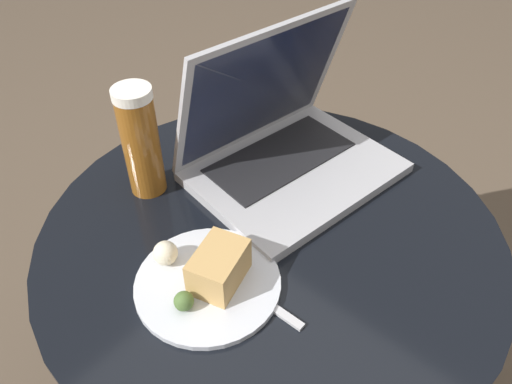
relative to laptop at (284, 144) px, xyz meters
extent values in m
cylinder|color=#515156|center=(-0.14, -0.08, -0.32)|extent=(0.07, 0.07, 0.50)
cylinder|color=black|center=(-0.14, -0.08, -0.06)|extent=(0.74, 0.74, 0.02)
cube|color=#B7332D|center=(-0.26, -0.09, -0.05)|extent=(0.18, 0.16, 0.00)
cube|color=#B2B2B7|center=(-0.01, -0.03, -0.04)|extent=(0.38, 0.31, 0.02)
cube|color=black|center=(0.00, 0.01, -0.03)|extent=(0.28, 0.17, 0.00)
cube|color=#B2B2B7|center=(0.01, 0.06, 0.09)|extent=(0.35, 0.14, 0.25)
cube|color=#19234C|center=(0.01, 0.05, 0.09)|extent=(0.32, 0.12, 0.22)
cylinder|color=brown|center=(-0.20, 0.14, 0.04)|extent=(0.06, 0.06, 0.18)
cylinder|color=white|center=(-0.20, 0.14, 0.13)|extent=(0.06, 0.06, 0.02)
cylinder|color=silver|center=(-0.28, -0.08, -0.05)|extent=(0.21, 0.21, 0.01)
cube|color=tan|center=(-0.27, -0.09, -0.02)|extent=(0.10, 0.08, 0.06)
sphere|color=beige|center=(-0.29, -0.01, -0.03)|extent=(0.04, 0.04, 0.04)
sphere|color=#4C6B33|center=(-0.33, -0.09, -0.03)|extent=(0.03, 0.03, 0.03)
cube|color=silver|center=(-0.25, -0.16, -0.05)|extent=(0.01, 0.14, 0.00)
cube|color=silver|center=(-0.25, -0.06, -0.05)|extent=(0.02, 0.06, 0.00)
camera|label=1|loc=(-0.57, -0.42, 0.52)|focal=35.00mm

